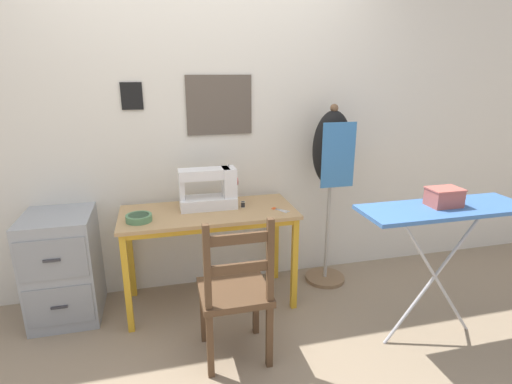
{
  "coord_description": "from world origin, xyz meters",
  "views": [
    {
      "loc": [
        -0.32,
        -2.36,
        1.66
      ],
      "look_at": [
        0.34,
        0.24,
        0.84
      ],
      "focal_mm": 28.0,
      "sensor_mm": 36.0,
      "label": 1
    }
  ],
  "objects_px": {
    "thread_spool_near_machine": "(243,204)",
    "ironing_board": "(444,215)",
    "filing_cabinet": "(64,267)",
    "wooden_chair": "(235,293)",
    "scissors": "(277,209)",
    "storage_box": "(444,197)",
    "dress_form": "(332,160)",
    "fabric_bowl": "(139,218)",
    "sewing_machine": "(211,190)"
  },
  "relations": [
    {
      "from": "fabric_bowl",
      "to": "thread_spool_near_machine",
      "type": "relative_size",
      "value": 3.98
    },
    {
      "from": "fabric_bowl",
      "to": "scissors",
      "type": "distance_m",
      "value": 0.94
    },
    {
      "from": "thread_spool_near_machine",
      "to": "ironing_board",
      "type": "distance_m",
      "value": 1.3
    },
    {
      "from": "scissors",
      "to": "fabric_bowl",
      "type": "bearing_deg",
      "value": 179.66
    },
    {
      "from": "fabric_bowl",
      "to": "storage_box",
      "type": "height_order",
      "value": "storage_box"
    },
    {
      "from": "scissors",
      "to": "wooden_chair",
      "type": "bearing_deg",
      "value": -127.53
    },
    {
      "from": "wooden_chair",
      "to": "filing_cabinet",
      "type": "bearing_deg",
      "value": 146.04
    },
    {
      "from": "sewing_machine",
      "to": "fabric_bowl",
      "type": "relative_size",
      "value": 2.47
    },
    {
      "from": "filing_cabinet",
      "to": "dress_form",
      "type": "distance_m",
      "value": 2.05
    },
    {
      "from": "sewing_machine",
      "to": "thread_spool_near_machine",
      "type": "xyz_separation_m",
      "value": [
        0.22,
        -0.05,
        -0.11
      ]
    },
    {
      "from": "wooden_chair",
      "to": "scissors",
      "type": "bearing_deg",
      "value": 52.47
    },
    {
      "from": "thread_spool_near_machine",
      "to": "ironing_board",
      "type": "relative_size",
      "value": 0.04
    },
    {
      "from": "thread_spool_near_machine",
      "to": "wooden_chair",
      "type": "distance_m",
      "value": 0.74
    },
    {
      "from": "thread_spool_near_machine",
      "to": "storage_box",
      "type": "xyz_separation_m",
      "value": [
        1.05,
        -0.75,
        0.21
      ]
    },
    {
      "from": "dress_form",
      "to": "storage_box",
      "type": "distance_m",
      "value": 0.9
    },
    {
      "from": "scissors",
      "to": "ironing_board",
      "type": "relative_size",
      "value": 0.13
    },
    {
      "from": "wooden_chair",
      "to": "ironing_board",
      "type": "xyz_separation_m",
      "value": [
        1.24,
        -0.12,
        0.41
      ]
    },
    {
      "from": "fabric_bowl",
      "to": "scissors",
      "type": "xyz_separation_m",
      "value": [
        0.94,
        -0.01,
        -0.02
      ]
    },
    {
      "from": "wooden_chair",
      "to": "sewing_machine",
      "type": "bearing_deg",
      "value": 92.32
    },
    {
      "from": "scissors",
      "to": "storage_box",
      "type": "relative_size",
      "value": 0.66
    },
    {
      "from": "dress_form",
      "to": "storage_box",
      "type": "relative_size",
      "value": 7.36
    },
    {
      "from": "ironing_board",
      "to": "scissors",
      "type": "bearing_deg",
      "value": 141.41
    },
    {
      "from": "sewing_machine",
      "to": "storage_box",
      "type": "bearing_deg",
      "value": -32.26
    },
    {
      "from": "fabric_bowl",
      "to": "dress_form",
      "type": "distance_m",
      "value": 1.45
    },
    {
      "from": "storage_box",
      "to": "dress_form",
      "type": "bearing_deg",
      "value": 112.75
    },
    {
      "from": "fabric_bowl",
      "to": "scissors",
      "type": "height_order",
      "value": "fabric_bowl"
    },
    {
      "from": "fabric_bowl",
      "to": "ironing_board",
      "type": "height_order",
      "value": "ironing_board"
    },
    {
      "from": "sewing_machine",
      "to": "dress_form",
      "type": "xyz_separation_m",
      "value": [
        0.92,
        0.02,
        0.16
      ]
    },
    {
      "from": "sewing_machine",
      "to": "storage_box",
      "type": "xyz_separation_m",
      "value": [
        1.27,
        -0.8,
        0.09
      ]
    },
    {
      "from": "fabric_bowl",
      "to": "storage_box",
      "type": "distance_m",
      "value": 1.89
    },
    {
      "from": "fabric_bowl",
      "to": "sewing_machine",
      "type": "bearing_deg",
      "value": 17.2
    },
    {
      "from": "sewing_machine",
      "to": "wooden_chair",
      "type": "xyz_separation_m",
      "value": [
        0.03,
        -0.7,
        -0.42
      ]
    },
    {
      "from": "thread_spool_near_machine",
      "to": "wooden_chair",
      "type": "height_order",
      "value": "wooden_chair"
    },
    {
      "from": "fabric_bowl",
      "to": "thread_spool_near_machine",
      "type": "xyz_separation_m",
      "value": [
        0.71,
        0.1,
        -0.0
      ]
    },
    {
      "from": "filing_cabinet",
      "to": "storage_box",
      "type": "distance_m",
      "value": 2.5
    },
    {
      "from": "filing_cabinet",
      "to": "ironing_board",
      "type": "relative_size",
      "value": 0.73
    },
    {
      "from": "dress_form",
      "to": "storage_box",
      "type": "xyz_separation_m",
      "value": [
        0.35,
        -0.82,
        -0.06
      ]
    },
    {
      "from": "dress_form",
      "to": "wooden_chair",
      "type": "bearing_deg",
      "value": -140.96
    },
    {
      "from": "storage_box",
      "to": "wooden_chair",
      "type": "bearing_deg",
      "value": 175.41
    },
    {
      "from": "ironing_board",
      "to": "storage_box",
      "type": "distance_m",
      "value": 0.11
    },
    {
      "from": "fabric_bowl",
      "to": "storage_box",
      "type": "xyz_separation_m",
      "value": [
        1.76,
        -0.65,
        0.2
      ]
    },
    {
      "from": "dress_form",
      "to": "ironing_board",
      "type": "height_order",
      "value": "dress_form"
    },
    {
      "from": "scissors",
      "to": "filing_cabinet",
      "type": "distance_m",
      "value": 1.52
    },
    {
      "from": "wooden_chair",
      "to": "filing_cabinet",
      "type": "height_order",
      "value": "wooden_chair"
    },
    {
      "from": "sewing_machine",
      "to": "fabric_bowl",
      "type": "bearing_deg",
      "value": -162.8
    },
    {
      "from": "fabric_bowl",
      "to": "filing_cabinet",
      "type": "distance_m",
      "value": 0.67
    },
    {
      "from": "scissors",
      "to": "wooden_chair",
      "type": "relative_size",
      "value": 0.14
    },
    {
      "from": "thread_spool_near_machine",
      "to": "wooden_chair",
      "type": "xyz_separation_m",
      "value": [
        -0.19,
        -0.65,
        -0.31
      ]
    },
    {
      "from": "thread_spool_near_machine",
      "to": "dress_form",
      "type": "distance_m",
      "value": 0.76
    },
    {
      "from": "thread_spool_near_machine",
      "to": "dress_form",
      "type": "height_order",
      "value": "dress_form"
    }
  ]
}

